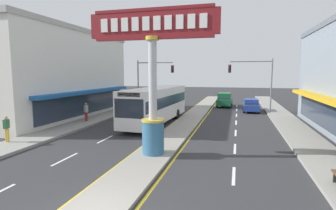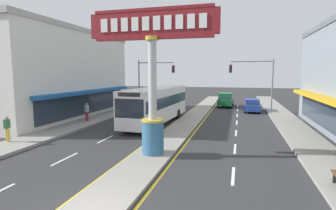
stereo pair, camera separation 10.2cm
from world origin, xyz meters
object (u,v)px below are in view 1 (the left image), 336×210
at_px(traffic_light_right_side, 255,76).
at_px(suv_far_right_lane, 225,99).
at_px(suv_near_left_lane, 141,105).
at_px(traffic_light_left_side, 151,76).
at_px(bus_near_right_lane, 156,103).
at_px(pedestrian_near_kerb, 86,111).
at_px(pedestrian_far_side, 7,127).
at_px(district_sign, 153,80).
at_px(sedan_mid_left_lane, 251,105).
at_px(storefront_left, 51,74).

bearing_deg(traffic_light_right_side, suv_far_right_lane, 125.25).
bearing_deg(suv_near_left_lane, traffic_light_left_side, 93.58).
relative_size(bus_near_right_lane, pedestrian_near_kerb, 6.70).
distance_m(traffic_light_right_side, pedestrian_far_side, 24.60).
height_order(bus_near_right_lane, pedestrian_far_side, bus_near_right_lane).
height_order(traffic_light_right_side, suv_near_left_lane, traffic_light_right_side).
height_order(district_sign, suv_far_right_lane, district_sign).
relative_size(bus_near_right_lane, pedestrian_far_side, 6.70).
xyz_separation_m(district_sign, pedestrian_far_side, (-9.77, -0.23, -3.10)).
bearing_deg(district_sign, traffic_light_left_side, 108.91).
bearing_deg(pedestrian_far_side, pedestrian_near_kerb, 84.20).
bearing_deg(district_sign, suv_far_right_lane, 83.27).
bearing_deg(pedestrian_far_side, traffic_light_right_side, 48.74).
height_order(district_sign, sedan_mid_left_lane, district_sign).
height_order(storefront_left, sedan_mid_left_lane, storefront_left).
bearing_deg(suv_far_right_lane, suv_near_left_lane, -133.52).
xyz_separation_m(suv_far_right_lane, sedan_mid_left_lane, (3.30, -4.07, -0.20)).
relative_size(storefront_left, traffic_light_left_side, 2.98).
relative_size(district_sign, pedestrian_near_kerb, 4.63).
bearing_deg(pedestrian_far_side, storefront_left, 114.84).
bearing_deg(pedestrian_far_side, traffic_light_left_side, 79.53).
bearing_deg(traffic_light_left_side, bus_near_right_lane, -68.65).
bearing_deg(pedestrian_near_kerb, sedan_mid_left_lane, 37.43).
xyz_separation_m(district_sign, storefront_left, (-14.55, 10.10, 0.27)).
bearing_deg(sedan_mid_left_lane, bus_near_right_lane, -131.73).
distance_m(district_sign, storefront_left, 17.72).
height_order(suv_far_right_lane, suv_near_left_lane, same).
relative_size(suv_far_right_lane, sedan_mid_left_lane, 1.08).
bearing_deg(sedan_mid_left_lane, storefront_left, -156.34).
height_order(bus_near_right_lane, pedestrian_near_kerb, bus_near_right_lane).
relative_size(district_sign, traffic_light_right_side, 1.26).
relative_size(district_sign, traffic_light_left_side, 1.26).
xyz_separation_m(traffic_light_left_side, traffic_light_right_side, (12.64, -0.34, 0.00)).
xyz_separation_m(district_sign, traffic_light_right_side, (6.32, 18.12, 0.01)).
distance_m(sedan_mid_left_lane, pedestrian_far_side, 24.99).
xyz_separation_m(district_sign, sedan_mid_left_lane, (6.04, 19.12, -3.45)).
xyz_separation_m(storefront_left, traffic_light_left_side, (8.23, 8.35, -0.25)).
bearing_deg(district_sign, sedan_mid_left_lane, 72.48).
bearing_deg(storefront_left, bus_near_right_lane, -3.95).
height_order(bus_near_right_lane, suv_far_right_lane, bus_near_right_lane).
distance_m(traffic_light_right_side, pedestrian_near_kerb, 18.80).
bearing_deg(bus_near_right_lane, pedestrian_far_side, -126.49).
xyz_separation_m(storefront_left, suv_far_right_lane, (17.29, 13.09, -3.51)).
xyz_separation_m(storefront_left, traffic_light_right_side, (20.88, 8.02, -0.25)).
height_order(storefront_left, suv_far_right_lane, storefront_left).
distance_m(suv_near_left_lane, sedan_mid_left_lane, 13.14).
bearing_deg(traffic_light_left_side, sedan_mid_left_lane, 3.09).
xyz_separation_m(storefront_left, sedan_mid_left_lane, (20.59, 9.02, -3.71)).
distance_m(district_sign, suv_far_right_lane, 23.58).
bearing_deg(traffic_light_left_side, pedestrian_far_side, -100.47).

